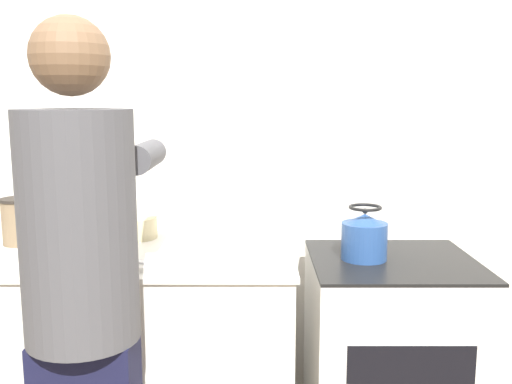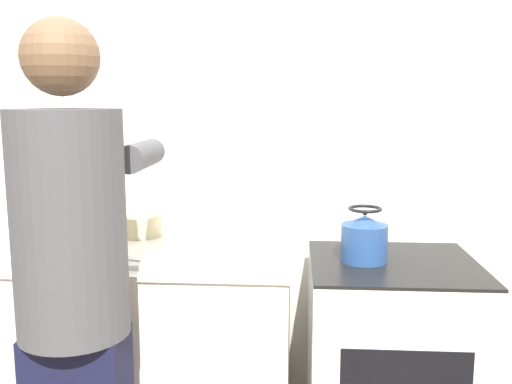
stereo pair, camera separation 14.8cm
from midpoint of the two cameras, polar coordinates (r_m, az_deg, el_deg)
name	(u,v)px [view 1 (the left image)]	position (r m, az deg, el deg)	size (l,w,h in m)	color
wall_back	(178,145)	(2.57, -9.44, 4.69)	(8.00, 0.05, 2.60)	silver
counter	(82,363)	(2.50, -18.74, -15.90)	(1.67, 0.69, 0.92)	silver
oven	(387,369)	(2.39, 11.15, -16.98)	(0.62, 0.60, 0.90)	silver
person	(81,292)	(1.79, -19.45, -9.45)	(0.37, 0.61, 1.73)	#161733
cutting_board	(124,263)	(2.11, -15.08, -6.87)	(0.28, 0.19, 0.02)	silver
knife	(117,260)	(2.11, -15.72, -6.54)	(0.25, 0.11, 0.01)	silver
kettle	(362,237)	(2.19, 8.64, -4.46)	(0.17, 0.17, 0.21)	#284C8C
bowl_prep	(133,228)	(2.49, -13.90, -3.48)	(0.18, 0.18, 0.09)	#C6B789
canister_jar	(17,221)	(2.53, -24.33, -2.68)	(0.15, 0.15, 0.19)	#756047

